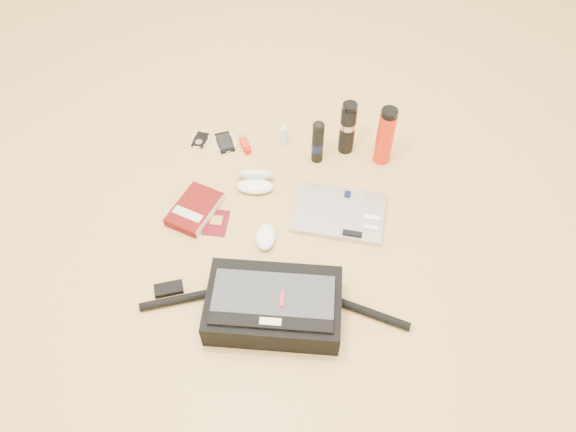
{
  "coord_description": "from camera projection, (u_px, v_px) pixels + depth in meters",
  "views": [
    {
      "loc": [
        0.1,
        -1.16,
        1.66
      ],
      "look_at": [
        0.02,
        0.06,
        0.06
      ],
      "focal_mm": 35.0,
      "sensor_mm": 36.0,
      "label": 1
    }
  ],
  "objects": [
    {
      "name": "messenger_bag",
      "position": [
        273.0,
        305.0,
        1.8
      ],
      "size": [
        0.89,
        0.27,
        0.12
      ],
      "rotation": [
        0.0,
        0.0,
        -0.01
      ],
      "color": "black",
      "rests_on": "ground"
    },
    {
      "name": "laptop",
      "position": [
        339.0,
        213.0,
        2.08
      ],
      "size": [
        0.36,
        0.27,
        0.03
      ],
      "rotation": [
        0.0,
        0.0,
        -0.13
      ],
      "color": "#AAAAAC",
      "rests_on": "ground"
    },
    {
      "name": "ground",
      "position": [
        281.0,
        239.0,
        2.03
      ],
      "size": [
        4.0,
        4.0,
        0.0
      ],
      "primitive_type": "plane",
      "color": "tan",
      "rests_on": "ground"
    },
    {
      "name": "sunglasses_case",
      "position": [
        256.0,
        181.0,
        2.16
      ],
      "size": [
        0.15,
        0.12,
        0.08
      ],
      "rotation": [
        0.0,
        0.0,
        0.03
      ],
      "color": "white",
      "rests_on": "ground"
    },
    {
      "name": "ipod",
      "position": [
        200.0,
        140.0,
        2.33
      ],
      "size": [
        0.09,
        0.09,
        0.01
      ],
      "rotation": [
        0.0,
        0.0,
        -0.18
      ],
      "color": "black",
      "rests_on": "ground"
    },
    {
      "name": "passport",
      "position": [
        216.0,
        222.0,
        2.07
      ],
      "size": [
        0.09,
        0.12,
        0.01
      ],
      "rotation": [
        0.0,
        0.0,
        -0.05
      ],
      "color": "#500812",
      "rests_on": "ground"
    },
    {
      "name": "aerosol_can",
      "position": [
        318.0,
        142.0,
        2.19
      ],
      "size": [
        0.06,
        0.06,
        0.2
      ],
      "rotation": [
        0.0,
        0.0,
        0.4
      ],
      "color": "black",
      "rests_on": "ground"
    },
    {
      "name": "thermos_black",
      "position": [
        348.0,
        128.0,
        2.21
      ],
      "size": [
        0.08,
        0.08,
        0.24
      ],
      "rotation": [
        0.0,
        0.0,
        0.32
      ],
      "color": "black",
      "rests_on": "ground"
    },
    {
      "name": "phone",
      "position": [
        225.0,
        142.0,
        2.32
      ],
      "size": [
        0.12,
        0.13,
        0.01
      ],
      "rotation": [
        0.0,
        0.0,
        0.37
      ],
      "color": "black",
      "rests_on": "ground"
    },
    {
      "name": "thermos_red",
      "position": [
        385.0,
        136.0,
        2.16
      ],
      "size": [
        0.07,
        0.07,
        0.26
      ],
      "rotation": [
        0.0,
        0.0,
        0.08
      ],
      "color": "red",
      "rests_on": "ground"
    },
    {
      "name": "mouse",
      "position": [
        266.0,
        237.0,
        2.01
      ],
      "size": [
        0.07,
        0.12,
        0.04
      ],
      "rotation": [
        0.0,
        0.0,
        0.02
      ],
      "color": "white",
      "rests_on": "ground"
    },
    {
      "name": "spray_bottle",
      "position": [
        284.0,
        135.0,
        2.29
      ],
      "size": [
        0.03,
        0.03,
        0.1
      ],
      "rotation": [
        0.0,
        0.0,
        0.31
      ],
      "color": "#B0D7EC",
      "rests_on": "ground"
    },
    {
      "name": "inhaler",
      "position": [
        245.0,
        144.0,
        2.3
      ],
      "size": [
        0.06,
        0.1,
        0.03
      ],
      "rotation": [
        0.0,
        0.0,
        0.4
      ],
      "color": "red",
      "rests_on": "ground"
    },
    {
      "name": "book",
      "position": [
        195.0,
        209.0,
        2.08
      ],
      "size": [
        0.2,
        0.24,
        0.04
      ],
      "rotation": [
        0.0,
        0.0,
        -0.39
      ],
      "color": "#4F0908",
      "rests_on": "ground"
    }
  ]
}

